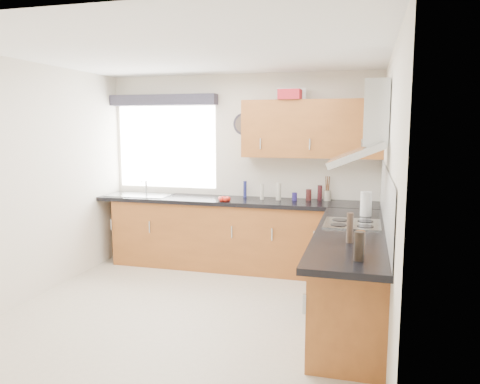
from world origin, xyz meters
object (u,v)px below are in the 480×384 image
(oven, at_px, (350,274))
(upper_cabinets, at_px, (312,129))
(extractor_hood, at_px, (367,133))
(washing_machine, at_px, (164,235))

(oven, height_order, upper_cabinets, upper_cabinets)
(extractor_hood, xyz_separation_m, washing_machine, (-2.60, 1.22, -1.40))
(extractor_hood, height_order, upper_cabinets, upper_cabinets)
(oven, distance_m, washing_machine, 2.78)
(extractor_hood, distance_m, upper_cabinets, 1.48)
(extractor_hood, xyz_separation_m, upper_cabinets, (-0.65, 1.33, 0.03))
(oven, relative_size, washing_machine, 1.13)
(oven, bearing_deg, washing_machine, 153.99)
(extractor_hood, bearing_deg, washing_machine, 154.86)
(upper_cabinets, bearing_deg, washing_machine, -176.92)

